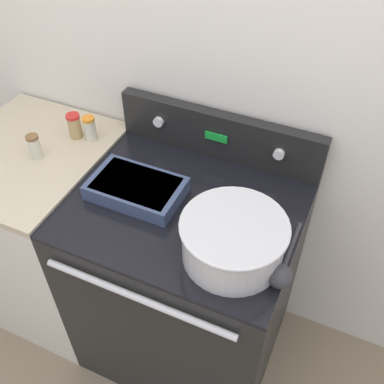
{
  "coord_description": "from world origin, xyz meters",
  "views": [
    {
      "loc": [
        0.48,
        -0.66,
        2.08
      ],
      "look_at": [
        0.02,
        0.36,
        1.01
      ],
      "focal_mm": 42.0,
      "sensor_mm": 36.0,
      "label": 1
    }
  ],
  "objects": [
    {
      "name": "stove_range",
      "position": [
        0.0,
        0.34,
        0.47
      ],
      "size": [
        0.82,
        0.71,
        0.95
      ],
      "color": "black",
      "rests_on": "ground_plane"
    },
    {
      "name": "ladle",
      "position": [
        0.39,
        0.17,
        0.98
      ],
      "size": [
        0.08,
        0.3,
        0.08
      ],
      "color": "#333338",
      "rests_on": "stove_range"
    },
    {
      "name": "control_panel",
      "position": [
        0.0,
        0.66,
        1.04
      ],
      "size": [
        0.82,
        0.07,
        0.19
      ],
      "color": "black",
      "rests_on": "stove_range"
    },
    {
      "name": "spice_jar_red_cap",
      "position": [
        -0.57,
        0.51,
        1.01
      ],
      "size": [
        0.06,
        0.06,
        0.11
      ],
      "color": "tan",
      "rests_on": "side_counter"
    },
    {
      "name": "casserole_dish",
      "position": [
        -0.18,
        0.32,
        0.98
      ],
      "size": [
        0.33,
        0.21,
        0.06
      ],
      "color": "#38476B",
      "rests_on": "stove_range"
    },
    {
      "name": "kitchen_wall",
      "position": [
        0.0,
        0.72,
        1.25
      ],
      "size": [
        8.0,
        0.05,
        2.5
      ],
      "color": "silver",
      "rests_on": "ground_plane"
    },
    {
      "name": "spice_jar_orange_cap",
      "position": [
        -0.51,
        0.52,
        1.01
      ],
      "size": [
        0.05,
        0.05,
        0.1
      ],
      "color": "beige",
      "rests_on": "side_counter"
    },
    {
      "name": "spice_jar_brown_cap",
      "position": [
        -0.64,
        0.34,
        1.01
      ],
      "size": [
        0.05,
        0.05,
        0.1
      ],
      "color": "beige",
      "rests_on": "side_counter"
    },
    {
      "name": "side_counter",
      "position": [
        -0.71,
        0.34,
        0.48
      ],
      "size": [
        0.6,
        0.68,
        0.96
      ],
      "color": "silver",
      "rests_on": "ground_plane"
    },
    {
      "name": "mixing_bowl",
      "position": [
        0.23,
        0.2,
        1.03
      ],
      "size": [
        0.34,
        0.34,
        0.15
      ],
      "color": "silver",
      "rests_on": "stove_range"
    }
  ]
}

